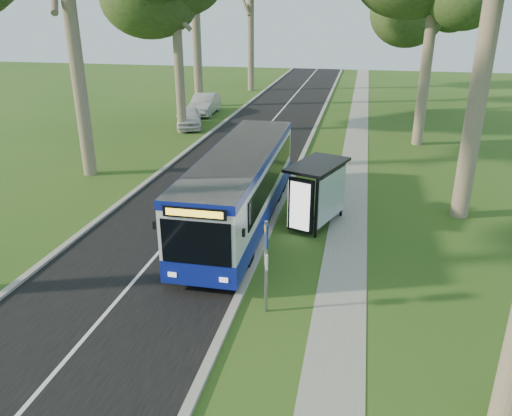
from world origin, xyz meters
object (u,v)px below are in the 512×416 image
at_px(bus, 241,187).
at_px(car_white, 189,117).
at_px(bus_stop_sign, 266,257).
at_px(bus_shelter, 320,185).
at_px(car_silver, 205,104).
at_px(litter_bin, 328,177).

xyz_separation_m(bus, car_white, (-7.82, 16.30, -0.82)).
height_order(bus_stop_sign, bus_shelter, bus_stop_sign).
height_order(bus_stop_sign, car_white, bus_stop_sign).
height_order(bus_stop_sign, car_silver, bus_stop_sign).
bearing_deg(bus_stop_sign, litter_bin, 64.63).
distance_m(bus_shelter, car_white, 19.43).
bearing_deg(litter_bin, bus, -120.88).
bearing_deg(bus_stop_sign, car_silver, 90.08).
height_order(bus, litter_bin, bus).
relative_size(bus, litter_bin, 10.83).
bearing_deg(bus_shelter, car_silver, 138.09).
relative_size(bus, car_white, 2.61).
distance_m(bus_stop_sign, car_silver, 29.19).
bearing_deg(litter_bin, bus_shelter, -90.16).
xyz_separation_m(bus_shelter, litter_bin, (0.01, 4.92, -1.24)).
relative_size(bus_shelter, litter_bin, 3.14).
xyz_separation_m(bus, bus_shelter, (3.07, 0.23, 0.22)).
xyz_separation_m(bus_shelter, car_white, (-10.89, 16.07, -1.03)).
bearing_deg(car_silver, litter_bin, -58.21).
distance_m(bus, car_silver, 22.81).
bearing_deg(car_silver, bus, -72.10).
xyz_separation_m(bus_stop_sign, bus_shelter, (0.90, 6.23, 0.04)).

